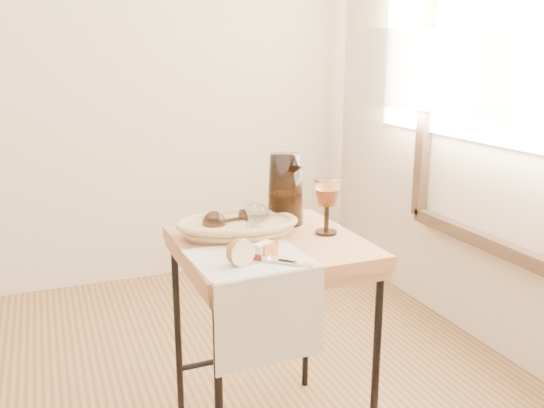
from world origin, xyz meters
name	(u,v)px	position (x,y,z in m)	size (l,w,h in m)	color
wall_back	(27,37)	(0.00, 1.80, 1.35)	(3.60, 0.00, 2.70)	beige
window	(526,5)	(1.78, 0.35, 1.45)	(0.04, 1.14, 1.94)	#4C3826
curtain	(511,73)	(1.74, 0.35, 1.20)	(0.02, 1.00, 2.20)	white
side_table	(270,343)	(0.66, 0.16, 0.36)	(0.56, 0.56, 0.71)	#8E6243
tea_towel	(250,259)	(0.54, 0.01, 0.71)	(0.32, 0.28, 0.01)	silver
bread_basket	(238,228)	(0.58, 0.23, 0.74)	(0.34, 0.24, 0.05)	#977350
goblet_lying_a	(227,221)	(0.55, 0.25, 0.76)	(0.12, 0.07, 0.07)	#44281B
goblet_lying_b	(255,219)	(0.63, 0.21, 0.77)	(0.14, 0.09, 0.09)	white
pitcher	(285,189)	(0.77, 0.30, 0.83)	(0.16, 0.24, 0.28)	black
wine_goblet	(327,207)	(0.85, 0.15, 0.80)	(0.09, 0.09, 0.18)	white
apple_half	(239,251)	(0.49, -0.03, 0.75)	(0.08, 0.04, 0.07)	red
apple_wedge	(264,250)	(0.58, 0.00, 0.74)	(0.06, 0.03, 0.04)	#FFF8BC
table_knife	(269,258)	(0.58, -0.04, 0.73)	(0.23, 0.02, 0.02)	silver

